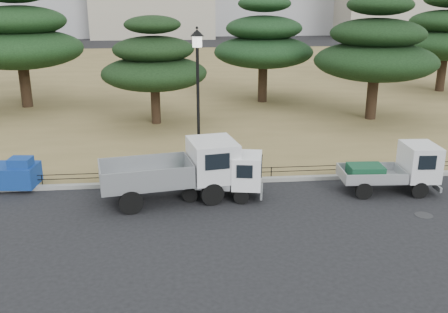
{
  "coord_description": "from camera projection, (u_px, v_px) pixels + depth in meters",
  "views": [
    {
      "loc": [
        -1.85,
        -15.96,
        7.03
      ],
      "look_at": [
        0.0,
        2.0,
        1.3
      ],
      "focal_mm": 40.0,
      "sensor_mm": 36.0,
      "label": 1
    }
  ],
  "objects": [
    {
      "name": "pine_east_far",
      "position": [
        447.0,
        34.0,
        37.59
      ],
      "size": [
        7.42,
        7.42,
        7.45
      ],
      "color": "black",
      "rests_on": "lawn"
    },
    {
      "name": "pine_center_left",
      "position": [
        154.0,
        62.0,
        27.77
      ],
      "size": [
        5.93,
        5.93,
        6.03
      ],
      "color": "black",
      "rests_on": "lawn"
    },
    {
      "name": "pine_east_near",
      "position": [
        376.0,
        49.0,
        28.67
      ],
      "size": [
        7.07,
        7.07,
        7.14
      ],
      "color": "black",
      "rests_on": "lawn"
    },
    {
      "name": "truck_kei_rear",
      "position": [
        396.0,
        168.0,
        18.76
      ],
      "size": [
        3.61,
        1.72,
        1.85
      ],
      "rotation": [
        0.0,
        0.0,
        -0.06
      ],
      "color": "black",
      "rests_on": "ground"
    },
    {
      "name": "truck_kei_front",
      "position": [
        226.0,
        176.0,
        18.27
      ],
      "size": [
        3.34,
        1.91,
        1.66
      ],
      "rotation": [
        0.0,
        0.0,
        -0.2
      ],
      "color": "black",
      "rests_on": "ground"
    },
    {
      "name": "manhole",
      "position": [
        424.0,
        215.0,
        16.93
      ],
      "size": [
        0.6,
        0.6,
        0.01
      ],
      "primitive_type": "cylinder",
      "color": "#2D2D30",
      "rests_on": "ground"
    },
    {
      "name": "ground",
      "position": [
        230.0,
        209.0,
        17.44
      ],
      "size": [
        220.0,
        220.0,
        0.0
      ],
      "primitive_type": "plane",
      "color": "black"
    },
    {
      "name": "tarp_pile",
      "position": [
        15.0,
        174.0,
        19.12
      ],
      "size": [
        1.84,
        1.43,
        1.14
      ],
      "rotation": [
        0.0,
        0.0,
        -0.11
      ],
      "color": "navy",
      "rests_on": "lawn"
    },
    {
      "name": "street_lamp",
      "position": [
        198.0,
        80.0,
        18.86
      ],
      "size": [
        0.52,
        0.52,
        5.81
      ],
      "color": "black",
      "rests_on": "lawn"
    },
    {
      "name": "lawn",
      "position": [
        193.0,
        77.0,
        46.42
      ],
      "size": [
        120.0,
        56.0,
        0.15
      ],
      "primitive_type": "cube",
      "color": "olive",
      "rests_on": "ground"
    },
    {
      "name": "truck_large",
      "position": [
        178.0,
        168.0,
        17.98
      ],
      "size": [
        5.12,
        2.69,
        2.12
      ],
      "rotation": [
        0.0,
        0.0,
        0.17
      ],
      "color": "black",
      "rests_on": "ground"
    },
    {
      "name": "pipe_fence",
      "position": [
        222.0,
        171.0,
        19.91
      ],
      "size": [
        38.0,
        0.04,
        0.4
      ],
      "color": "black",
      "rests_on": "lawn"
    },
    {
      "name": "pine_center_right",
      "position": [
        264.0,
        41.0,
        33.6
      ],
      "size": [
        6.72,
        6.72,
        7.13
      ],
      "color": "black",
      "rests_on": "lawn"
    },
    {
      "name": "pine_west_near",
      "position": [
        19.0,
        36.0,
        31.86
      ],
      "size": [
        7.92,
        7.92,
        7.92
      ],
      "color": "black",
      "rests_on": "lawn"
    },
    {
      "name": "curb",
      "position": [
        222.0,
        181.0,
        19.88
      ],
      "size": [
        120.0,
        0.25,
        0.16
      ],
      "primitive_type": "cube",
      "color": "gray",
      "rests_on": "ground"
    }
  ]
}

